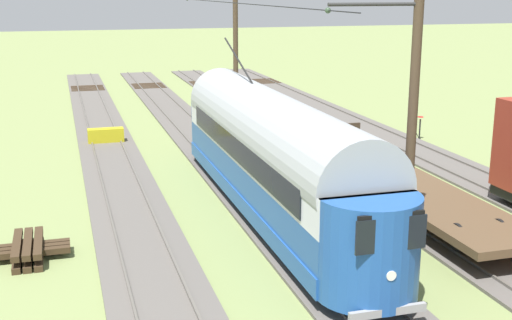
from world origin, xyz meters
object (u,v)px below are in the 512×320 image
vintage_streetcar (271,151)px  spare_tie_stack (28,249)px  flatcar_far_siding (399,182)px  catenary_pole_mid_near (410,123)px  switch_stand (420,127)px  catenary_pole_foreground (234,57)px  track_end_bumper (106,136)px

vintage_streetcar → spare_tie_stack: size_ratio=7.49×
flatcar_far_siding → catenary_pole_mid_near: catenary_pole_mid_near is taller
vintage_streetcar → switch_stand: (-11.10, -9.15, -1.56)m
catenary_pole_foreground → spare_tie_stack: catenary_pole_foreground is taller
catenary_pole_foreground → spare_tie_stack: 20.32m
switch_stand → vintage_streetcar: bearing=39.5°
catenary_pole_foreground → catenary_pole_mid_near: size_ratio=1.00×
catenary_pole_foreground → track_end_bumper: 8.51m
vintage_streetcar → flatcar_far_siding: (-4.80, 0.41, -1.40)m
flatcar_far_siding → spare_tie_stack: size_ratio=5.68×
switch_stand → spare_tie_stack: size_ratio=0.51×
vintage_streetcar → catenary_pole_foreground: bearing=-99.8°
flatcar_far_siding → track_end_bumper: size_ratio=7.57×
flatcar_far_siding → vintage_streetcar: bearing=-4.9°
switch_stand → track_end_bumper: size_ratio=0.69×
switch_stand → spare_tie_stack: switch_stand is taller
track_end_bumper → flatcar_far_siding: bearing=125.9°
catenary_pole_mid_near → spare_tie_stack: catenary_pole_mid_near is taller
flatcar_far_siding → track_end_bumper: flatcar_far_siding is taller
spare_tie_stack → track_end_bumper: bearing=-102.7°
flatcar_far_siding → spare_tie_stack: (12.91, 1.48, -0.59)m
catenary_pole_foreground → spare_tie_stack: size_ratio=3.22×
catenary_pole_foreground → switch_stand: 10.83m
catenary_pole_mid_near → switch_stand: bearing=-121.3°
vintage_streetcar → catenary_pole_mid_near: (-2.59, 4.82, 1.77)m
vintage_streetcar → catenary_pole_mid_near: size_ratio=2.33×
vintage_streetcar → catenary_pole_mid_near: 5.75m
catenary_pole_mid_near → spare_tie_stack: size_ratio=3.22×
catenary_pole_foreground → spare_tie_stack: (10.71, 16.85, -3.76)m
vintage_streetcar → catenary_pole_foreground: 15.29m
switch_stand → track_end_bumper: 16.32m
flatcar_far_siding → spare_tie_stack: bearing=6.5°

